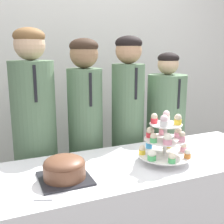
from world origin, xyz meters
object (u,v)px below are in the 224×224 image
at_px(round_cake, 64,168).
at_px(student_1, 86,145).
at_px(student_2, 128,138).
at_px(cupcake_stand, 165,140).
at_px(cake_knife, 55,199).
at_px(student_0, 36,151).
at_px(student_3, 165,144).

distance_m(round_cake, student_1, 0.63).
xyz_separation_m(student_1, student_2, (0.33, 0.00, 0.01)).
distance_m(round_cake, cupcake_stand, 0.58).
height_order(cake_knife, cupcake_stand, cupcake_stand).
xyz_separation_m(student_0, student_3, (1.02, -0.00, -0.10)).
relative_size(cupcake_stand, student_3, 0.22).
xyz_separation_m(cupcake_stand, student_0, (-0.64, 0.56, -0.16)).
height_order(round_cake, student_0, student_0).
bearing_deg(student_2, cake_knife, -134.34).
height_order(cupcake_stand, student_2, student_2).
xyz_separation_m(cake_knife, cupcake_stand, (0.67, 0.17, 0.13)).
height_order(cupcake_stand, student_0, student_0).
bearing_deg(student_3, student_1, -180.00).
height_order(student_2, student_3, student_2).
bearing_deg(student_2, round_cake, -138.35).
bearing_deg(cupcake_stand, student_1, 117.45).
bearing_deg(cake_knife, student_0, 107.73).
relative_size(cake_knife, student_1, 0.18).
bearing_deg(cupcake_stand, student_3, 55.59).
bearing_deg(student_1, cupcake_stand, -62.55).
distance_m(cake_knife, student_2, 1.02).
xyz_separation_m(student_0, student_2, (0.68, -0.00, 0.00)).
relative_size(round_cake, cake_knife, 0.96).
bearing_deg(student_1, student_0, 180.00).
height_order(round_cake, student_3, student_3).
xyz_separation_m(round_cake, cupcake_stand, (0.58, -0.01, 0.07)).
relative_size(round_cake, student_2, 0.17).
distance_m(student_0, student_3, 1.03).
distance_m(cake_knife, student_1, 0.82).
bearing_deg(student_1, cake_knife, -117.39).
bearing_deg(cupcake_stand, round_cake, 179.47).
bearing_deg(student_0, student_1, -0.00).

